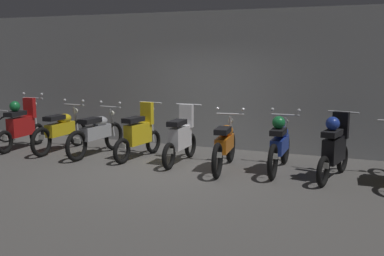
{
  "coord_description": "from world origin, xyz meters",
  "views": [
    {
      "loc": [
        3.69,
        -7.72,
        2.21
      ],
      "look_at": [
        0.28,
        0.67,
        0.75
      ],
      "focal_mm": 43.14,
      "sensor_mm": 36.0,
      "label": 1
    }
  ],
  "objects_px": {
    "motorbike_slot_2": "(97,133)",
    "motorbike_slot_0": "(21,125)",
    "motorbike_slot_1": "(61,130)",
    "motorbike_slot_4": "(181,138)",
    "motorbike_slot_5": "(225,144)",
    "motorbike_slot_6": "(280,144)",
    "motorbike_slot_7": "(334,148)",
    "motorbike_slot_3": "(139,134)"
  },
  "relations": [
    {
      "from": "motorbike_slot_3",
      "to": "motorbike_slot_0",
      "type": "bearing_deg",
      "value": -176.55
    },
    {
      "from": "motorbike_slot_0",
      "to": "motorbike_slot_1",
      "type": "distance_m",
      "value": 1.02
    },
    {
      "from": "motorbike_slot_5",
      "to": "motorbike_slot_6",
      "type": "xyz_separation_m",
      "value": [
        1.01,
        0.26,
        0.04
      ]
    },
    {
      "from": "motorbike_slot_3",
      "to": "motorbike_slot_2",
      "type": "bearing_deg",
      "value": -174.85
    },
    {
      "from": "motorbike_slot_1",
      "to": "motorbike_slot_7",
      "type": "bearing_deg",
      "value": -1.4
    },
    {
      "from": "motorbike_slot_5",
      "to": "motorbike_slot_1",
      "type": "bearing_deg",
      "value": 176.85
    },
    {
      "from": "motorbike_slot_5",
      "to": "motorbike_slot_7",
      "type": "xyz_separation_m",
      "value": [
        2.01,
        0.07,
        0.07
      ]
    },
    {
      "from": "motorbike_slot_1",
      "to": "motorbike_slot_6",
      "type": "relative_size",
      "value": 1.0
    },
    {
      "from": "motorbike_slot_6",
      "to": "motorbike_slot_7",
      "type": "xyz_separation_m",
      "value": [
        1.01,
        -0.19,
        0.04
      ]
    },
    {
      "from": "motorbike_slot_1",
      "to": "motorbike_slot_3",
      "type": "relative_size",
      "value": 1.16
    },
    {
      "from": "motorbike_slot_0",
      "to": "motorbike_slot_2",
      "type": "bearing_deg",
      "value": 2.59
    },
    {
      "from": "motorbike_slot_6",
      "to": "motorbike_slot_7",
      "type": "height_order",
      "value": "motorbike_slot_7"
    },
    {
      "from": "motorbike_slot_0",
      "to": "motorbike_slot_2",
      "type": "height_order",
      "value": "motorbike_slot_0"
    },
    {
      "from": "motorbike_slot_4",
      "to": "motorbike_slot_0",
      "type": "bearing_deg",
      "value": -178.34
    },
    {
      "from": "motorbike_slot_5",
      "to": "motorbike_slot_7",
      "type": "height_order",
      "value": "motorbike_slot_7"
    },
    {
      "from": "motorbike_slot_1",
      "to": "motorbike_slot_6",
      "type": "xyz_separation_m",
      "value": [
        5.02,
        0.04,
        0.04
      ]
    },
    {
      "from": "motorbike_slot_2",
      "to": "motorbike_slot_0",
      "type": "bearing_deg",
      "value": -177.41
    },
    {
      "from": "motorbike_slot_0",
      "to": "motorbike_slot_7",
      "type": "relative_size",
      "value": 1.01
    },
    {
      "from": "motorbike_slot_3",
      "to": "motorbike_slot_1",
      "type": "bearing_deg",
      "value": -179.08
    },
    {
      "from": "motorbike_slot_5",
      "to": "motorbike_slot_4",
      "type": "bearing_deg",
      "value": 169.34
    },
    {
      "from": "motorbike_slot_4",
      "to": "motorbike_slot_1",
      "type": "bearing_deg",
      "value": 179.38
    },
    {
      "from": "motorbike_slot_1",
      "to": "motorbike_slot_5",
      "type": "height_order",
      "value": "same"
    },
    {
      "from": "motorbike_slot_0",
      "to": "motorbike_slot_5",
      "type": "xyz_separation_m",
      "value": [
        5.02,
        -0.07,
        -0.08
      ]
    },
    {
      "from": "motorbike_slot_7",
      "to": "motorbike_slot_4",
      "type": "bearing_deg",
      "value": 177.83
    },
    {
      "from": "motorbike_slot_3",
      "to": "motorbike_slot_6",
      "type": "height_order",
      "value": "motorbike_slot_3"
    },
    {
      "from": "motorbike_slot_1",
      "to": "motorbike_slot_5",
      "type": "relative_size",
      "value": 1.0
    },
    {
      "from": "motorbike_slot_1",
      "to": "motorbike_slot_4",
      "type": "distance_m",
      "value": 3.01
    },
    {
      "from": "motorbike_slot_4",
      "to": "motorbike_slot_5",
      "type": "xyz_separation_m",
      "value": [
        1.0,
        -0.19,
        -0.03
      ]
    },
    {
      "from": "motorbike_slot_3",
      "to": "motorbike_slot_6",
      "type": "xyz_separation_m",
      "value": [
        3.01,
        0.01,
        0.0
      ]
    },
    {
      "from": "motorbike_slot_0",
      "to": "motorbike_slot_2",
      "type": "distance_m",
      "value": 2.01
    },
    {
      "from": "motorbike_slot_4",
      "to": "motorbike_slot_7",
      "type": "relative_size",
      "value": 1.01
    },
    {
      "from": "motorbike_slot_4",
      "to": "motorbike_slot_2",
      "type": "bearing_deg",
      "value": -179.27
    },
    {
      "from": "motorbike_slot_4",
      "to": "motorbike_slot_7",
      "type": "height_order",
      "value": "same"
    },
    {
      "from": "motorbike_slot_2",
      "to": "motorbike_slot_1",
      "type": "bearing_deg",
      "value": 176.69
    },
    {
      "from": "motorbike_slot_5",
      "to": "motorbike_slot_6",
      "type": "distance_m",
      "value": 1.04
    },
    {
      "from": "motorbike_slot_2",
      "to": "motorbike_slot_5",
      "type": "relative_size",
      "value": 1.0
    },
    {
      "from": "motorbike_slot_5",
      "to": "motorbike_slot_6",
      "type": "relative_size",
      "value": 1.0
    },
    {
      "from": "motorbike_slot_3",
      "to": "motorbike_slot_6",
      "type": "relative_size",
      "value": 0.86
    },
    {
      "from": "motorbike_slot_4",
      "to": "motorbike_slot_5",
      "type": "height_order",
      "value": "motorbike_slot_4"
    },
    {
      "from": "motorbike_slot_2",
      "to": "motorbike_slot_3",
      "type": "xyz_separation_m",
      "value": [
        1.01,
        0.09,
        0.03
      ]
    },
    {
      "from": "motorbike_slot_4",
      "to": "motorbike_slot_6",
      "type": "height_order",
      "value": "motorbike_slot_4"
    },
    {
      "from": "motorbike_slot_4",
      "to": "motorbike_slot_5",
      "type": "distance_m",
      "value": 1.02
    }
  ]
}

